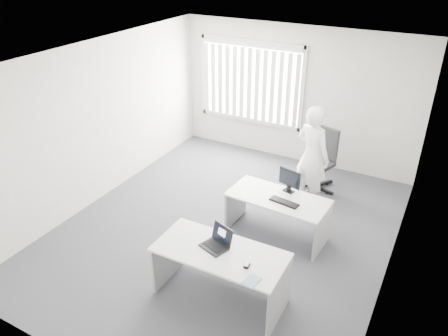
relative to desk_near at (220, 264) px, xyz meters
The scene contains 18 objects.
ground 1.60m from the desk_near, 115.99° to the left, with size 6.00×6.00×0.00m, color #4D4D54.
wall_back 4.48m from the desk_near, 98.59° to the left, with size 5.00×0.02×2.80m, color silver.
wall_front 1.97m from the desk_near, 111.66° to the right, with size 5.00×0.02×2.80m, color silver.
wall_left 3.54m from the desk_near, 156.89° to the left, with size 0.02×6.00×2.80m, color silver.
wall_right 2.44m from the desk_near, 36.15° to the left, with size 0.02×6.00×2.80m, color silver.
ceiling 2.70m from the desk_near, 115.99° to the left, with size 5.00×6.00×0.02m, color silver.
window 4.72m from the desk_near, 111.04° to the left, with size 2.32×0.06×1.76m, color beige.
blinds 4.66m from the desk_near, 111.31° to the left, with size 2.20×0.10×1.50m, color silver, non-canonical shape.
desk_near is the anchor object (origin of this frame).
desk_far 1.64m from the desk_near, 85.98° to the left, with size 1.58×0.81×0.70m.
office_chair 3.42m from the desk_near, 86.46° to the left, with size 0.84×0.84×1.18m.
person 2.86m from the desk_near, 85.14° to the left, with size 0.67×0.44×1.83m, color white.
laptop 0.36m from the desk_near, 169.49° to the left, with size 0.34×0.30×0.26m, color black, non-canonical shape.
paper_sheet 0.42m from the desk_near, ahead, with size 0.31×0.22×0.00m, color white.
mouse 0.49m from the desk_near, 13.52° to the right, with size 0.05×0.09×0.04m, color #A6A6A8, non-canonical shape.
booklet 0.69m from the desk_near, 27.33° to the right, with size 0.15×0.21×0.01m, color white.
keyboard 1.56m from the desk_near, 80.53° to the left, with size 0.45×0.15×0.02m, color black.
monitor 1.92m from the desk_near, 84.20° to the left, with size 0.38×0.12×0.38m, color black, non-canonical shape.
Camera 1 is at (2.77, -5.13, 4.25)m, focal length 35.00 mm.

